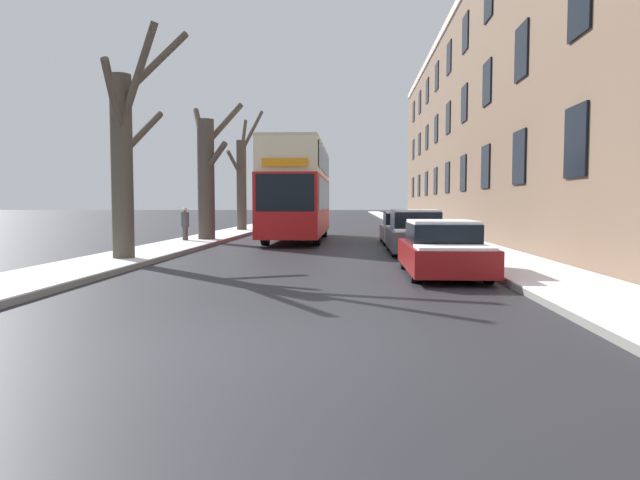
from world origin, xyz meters
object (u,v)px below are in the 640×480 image
at_px(double_decker_bus, 298,187).
at_px(parked_car_0, 442,250).
at_px(parked_car_1, 415,234).
at_px(pedestrian_left_sidewalk, 185,224).
at_px(bare_tree_left_2, 242,179).
at_px(bare_tree_left_0, 125,152).
at_px(bare_tree_left_1, 207,174).
at_px(parked_car_2, 402,229).

relative_size(double_decker_bus, parked_car_0, 2.41).
xyz_separation_m(parked_car_1, pedestrian_left_sidewalk, (-9.51, 4.44, 0.17)).
bearing_deg(bare_tree_left_2, parked_car_1, -58.70).
bearing_deg(pedestrian_left_sidewalk, bare_tree_left_0, -162.10).
bearing_deg(bare_tree_left_1, parked_car_1, -31.93).
height_order(bare_tree_left_2, parked_car_1, bare_tree_left_2).
xyz_separation_m(double_decker_bus, pedestrian_left_sidewalk, (-4.71, -2.60, -1.66)).
distance_m(parked_car_0, parked_car_2, 11.25).
xyz_separation_m(bare_tree_left_1, parked_car_2, (8.78, -0.29, -2.44)).
bearing_deg(parked_car_0, double_decker_bus, 110.11).
bearing_deg(bare_tree_left_0, parked_car_0, -15.24).
relative_size(bare_tree_left_1, bare_tree_left_2, 0.85).
bearing_deg(bare_tree_left_0, bare_tree_left_1, 89.71).
bearing_deg(double_decker_bus, bare_tree_left_1, -158.53).
bearing_deg(parked_car_1, bare_tree_left_2, 121.30).
relative_size(bare_tree_left_1, parked_car_1, 1.51).
bearing_deg(parked_car_0, parked_car_1, 90.00).
bearing_deg(bare_tree_left_1, parked_car_0, -52.72).
xyz_separation_m(parked_car_1, parked_car_2, (-0.00, 5.19, -0.05)).
relative_size(parked_car_0, parked_car_2, 1.02).
relative_size(bare_tree_left_2, double_decker_bus, 0.72).
xyz_separation_m(bare_tree_left_2, parked_car_0, (9.02, -20.90, -2.67)).
bearing_deg(parked_car_1, double_decker_bus, 124.28).
bearing_deg(bare_tree_left_0, parked_car_1, 22.52).
bearing_deg(double_decker_bus, bare_tree_left_2, 118.44).
bearing_deg(parked_car_2, bare_tree_left_1, 178.14).
distance_m(bare_tree_left_2, pedestrian_left_sidewalk, 10.69).
bearing_deg(parked_car_2, parked_car_0, -90.00).
distance_m(bare_tree_left_2, parked_car_1, 17.55).
relative_size(bare_tree_left_0, pedestrian_left_sidewalk, 4.40).
bearing_deg(pedestrian_left_sidewalk, parked_car_0, -124.74).
relative_size(double_decker_bus, parked_car_1, 2.46).
relative_size(bare_tree_left_0, parked_car_1, 1.63).
relative_size(bare_tree_left_2, pedestrian_left_sidewalk, 4.80).
bearing_deg(bare_tree_left_1, parked_car_2, -1.86).
height_order(parked_car_0, parked_car_2, parked_car_2).
xyz_separation_m(double_decker_bus, parked_car_1, (4.80, -7.04, -1.83)).
bearing_deg(pedestrian_left_sidewalk, double_decker_bus, -47.96).
bearing_deg(parked_car_2, pedestrian_left_sidewalk, -175.48).
bearing_deg(parked_car_2, double_decker_bus, 158.89).
bearing_deg(parked_car_0, bare_tree_left_2, 113.35).
relative_size(bare_tree_left_0, parked_car_2, 1.62).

